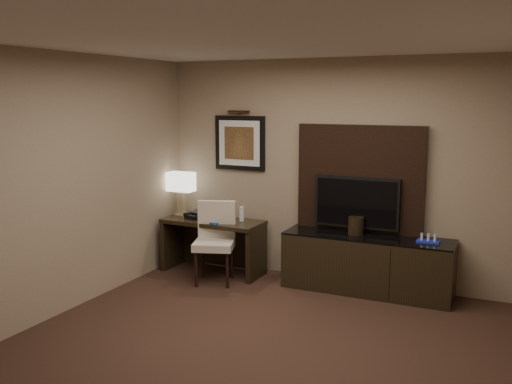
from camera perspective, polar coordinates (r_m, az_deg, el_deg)
The scene contains 18 objects.
floor at distance 5.09m, azimuth -0.98°, elevation -16.69°, with size 4.50×5.00×0.01m, color black.
ceiling at distance 4.59m, azimuth -1.08°, elevation 15.24°, with size 4.50×5.00×0.01m, color silver.
wall_back at distance 6.96m, azimuth 8.10°, elevation 2.05°, with size 4.50×0.01×2.70m, color gray.
wall_left at distance 5.98m, azimuth -20.76°, elevation 0.31°, with size 0.01×5.00×2.70m, color gray.
desk at distance 7.37m, azimuth -4.29°, elevation -5.41°, with size 1.29×0.55×0.69m, color black.
credenza at distance 6.76m, azimuth 11.03°, elevation -7.08°, with size 1.93×0.54×0.66m, color black.
tv_wall_panel at distance 6.83m, azimuth 10.34°, elevation 1.18°, with size 1.50×0.12×1.30m, color black.
tv at distance 6.77m, azimuth 10.06°, elevation -1.03°, with size 1.00×0.08×0.60m, color black.
artwork at distance 7.39m, azimuth -1.61°, elevation 4.92°, with size 0.70×0.04×0.70m, color black.
picture_light at distance 7.33m, azimuth -1.76°, elevation 8.01°, with size 0.04×0.04×0.30m, color #412815.
desk_chair at distance 6.92m, azimuth -4.20°, elevation -5.18°, with size 0.47×0.54×0.98m, color beige, non-canonical shape.
table_lamp at distance 7.58m, azimuth -7.50°, elevation -0.00°, with size 0.38×0.22×0.61m, color #98845E, non-canonical shape.
desk_phone at distance 7.39m, azimuth -6.19°, elevation -2.27°, with size 0.19×0.17×0.10m, color black, non-canonical shape.
blue_folder at distance 7.18m, azimuth -3.90°, elevation -2.89°, with size 0.24×0.32×0.02m, color #18569E.
book at distance 7.18m, azimuth -3.53°, elevation -2.10°, with size 0.16×0.02×0.21m, color tan.
water_bottle at distance 7.18m, azimuth -1.43°, elevation -2.21°, with size 0.06×0.06×0.18m, color silver.
ice_bucket at distance 6.72m, azimuth 9.96°, elevation -3.33°, with size 0.18×0.18×0.20m, color black.
minibar_tray at distance 6.53m, azimuth 16.85°, elevation -4.48°, with size 0.24×0.14×0.09m, color #1B28B4, non-canonical shape.
Camera 1 is at (2.02, -4.10, 2.24)m, focal length 40.00 mm.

